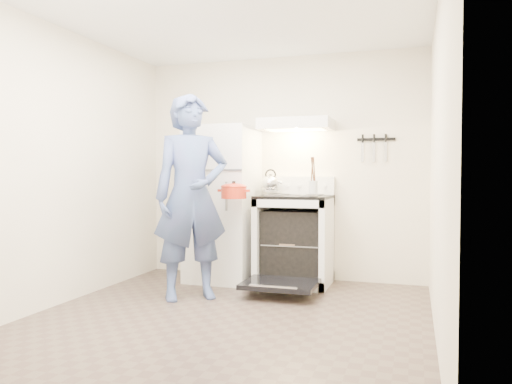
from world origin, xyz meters
TOP-DOWN VIEW (x-y plane):
  - floor at (0.00, 0.00)m, footprint 3.60×3.60m
  - back_wall at (0.00, 1.80)m, footprint 3.20×0.02m
  - refrigerator at (-0.58, 1.45)m, footprint 0.70×0.70m
  - stove_body at (0.23, 1.48)m, footprint 0.76×0.65m
  - cooktop at (0.23, 1.48)m, footprint 0.76×0.65m
  - backsplash at (0.23, 1.76)m, footprint 0.76×0.07m
  - oven_door at (0.23, 0.88)m, footprint 0.70×0.54m
  - oven_rack at (0.23, 1.48)m, footprint 0.60×0.52m
  - range_hood at (0.23, 1.55)m, footprint 0.76×0.50m
  - knife_strip at (1.05, 1.79)m, footprint 0.40×0.02m
  - pizza_stone at (0.21, 1.39)m, footprint 0.37×0.37m
  - tea_kettle at (-0.07, 1.59)m, footprint 0.23×0.19m
  - utensil_jar at (0.48, 1.22)m, footprint 0.11×0.11m
  - person at (-0.56, 0.58)m, footprint 0.84×0.79m
  - dutch_oven at (-0.25, 0.91)m, footprint 0.32×0.25m

SIDE VIEW (x-z plane):
  - floor at x=0.00m, z-range 0.00..0.00m
  - oven_door at x=0.23m, z-range 0.10..0.15m
  - oven_rack at x=0.23m, z-range 0.43..0.45m
  - pizza_stone at x=0.21m, z-range 0.45..0.46m
  - stove_body at x=0.23m, z-range 0.00..0.92m
  - refrigerator at x=-0.58m, z-range 0.00..1.70m
  - cooktop at x=0.23m, z-range 0.92..0.95m
  - person at x=-0.56m, z-range 0.00..1.93m
  - dutch_oven at x=-0.25m, z-range 0.89..1.10m
  - utensil_jar at x=0.48m, z-range 0.98..1.11m
  - backsplash at x=0.23m, z-range 0.95..1.15m
  - tea_kettle at x=-0.07m, z-range 0.95..1.23m
  - back_wall at x=0.00m, z-range 0.00..2.50m
  - knife_strip at x=1.05m, z-range 1.54..1.56m
  - range_hood at x=0.23m, z-range 1.65..1.77m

